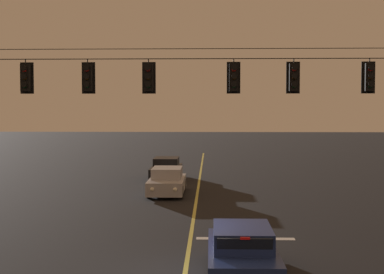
% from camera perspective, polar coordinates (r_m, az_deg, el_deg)
% --- Properties ---
extents(lane_centre_stripe, '(0.14, 60.00, 0.01)m').
position_cam_1_polar(lane_centre_stripe, '(26.28, 0.36, -6.92)').
color(lane_centre_stripe, '#D1C64C').
rests_on(lane_centre_stripe, ground).
extents(stop_bar_paint, '(3.40, 0.36, 0.01)m').
position_cam_1_polar(stop_bar_paint, '(19.84, 5.43, -10.20)').
color(stop_bar_paint, silver).
rests_on(stop_bar_paint, ground).
extents(signal_span_assembly, '(19.43, 0.32, 7.64)m').
position_cam_1_polar(signal_span_assembly, '(19.90, -0.09, 1.41)').
color(signal_span_assembly, '#2D2116').
rests_on(signal_span_assembly, ground).
extents(traffic_light_leftmost, '(0.48, 0.41, 1.22)m').
position_cam_1_polar(traffic_light_leftmost, '(20.95, -16.49, 5.78)').
color(traffic_light_leftmost, black).
extents(traffic_light_left_inner, '(0.48, 0.41, 1.22)m').
position_cam_1_polar(traffic_light_left_inner, '(20.36, -10.53, 5.93)').
color(traffic_light_left_inner, black).
extents(traffic_light_centre, '(0.48, 0.41, 1.22)m').
position_cam_1_polar(traffic_light_centre, '(20.01, -4.43, 6.03)').
color(traffic_light_centre, black).
extents(traffic_light_right_inner, '(0.48, 0.41, 1.22)m').
position_cam_1_polar(traffic_light_right_inner, '(19.91, 4.24, 6.04)').
color(traffic_light_right_inner, black).
extents(traffic_light_rightmost, '(0.48, 0.41, 1.22)m').
position_cam_1_polar(traffic_light_rightmost, '(20.10, 10.25, 5.97)').
color(traffic_light_rightmost, black).
extents(traffic_light_far_right, '(0.48, 0.41, 1.22)m').
position_cam_1_polar(traffic_light_far_right, '(20.64, 17.52, 5.80)').
color(traffic_light_far_right, black).
extents(car_waiting_near_lane, '(1.80, 4.33, 1.39)m').
position_cam_1_polar(car_waiting_near_lane, '(15.34, 5.09, -11.65)').
color(car_waiting_near_lane, navy).
rests_on(car_waiting_near_lane, ground).
extents(car_oncoming_lead, '(1.80, 4.42, 1.39)m').
position_cam_1_polar(car_oncoming_lead, '(29.55, -2.54, -4.55)').
color(car_oncoming_lead, '#A5A5AD').
rests_on(car_oncoming_lead, ground).
extents(car_oncoming_trailing, '(1.80, 4.42, 1.39)m').
position_cam_1_polar(car_oncoming_trailing, '(35.43, -2.62, -3.30)').
color(car_oncoming_trailing, black).
rests_on(car_oncoming_trailing, ground).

